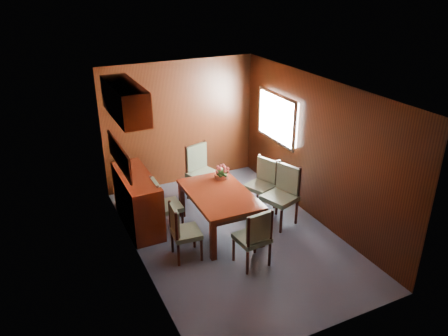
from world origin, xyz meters
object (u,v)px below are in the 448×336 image
sideboard (138,200)px  chair_right_near (283,191)px  chair_left_near (181,229)px  flower_centerpiece (221,172)px  dining_table (219,198)px  chair_head (255,235)px

sideboard → chair_right_near: chair_right_near is taller
chair_left_near → flower_centerpiece: bearing=135.3°
dining_table → chair_left_near: bearing=-150.9°
flower_centerpiece → sideboard: bearing=168.3°
sideboard → chair_head: chair_head is taller
sideboard → chair_head: bearing=-57.2°
dining_table → chair_left_near: 0.91m
chair_left_near → chair_head: chair_head is taller
sideboard → chair_left_near: (0.32, -1.18, 0.04)m
dining_table → chair_right_near: 1.08m
sideboard → chair_left_near: bearing=-74.9°
chair_right_near → dining_table: bearing=61.0°
sideboard → dining_table: size_ratio=0.94×
chair_left_near → flower_centerpiece: flower_centerpiece is taller
chair_left_near → flower_centerpiece: size_ratio=3.57×
chair_right_near → flower_centerpiece: bearing=31.6°
chair_head → chair_right_near: bearing=35.1°
chair_left_near → chair_head: (0.85, -0.63, 0.02)m
chair_left_near → chair_head: size_ratio=0.95×
dining_table → chair_head: 1.06m
flower_centerpiece → dining_table: bearing=-118.9°
chair_left_near → chair_right_near: 1.88m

